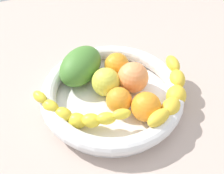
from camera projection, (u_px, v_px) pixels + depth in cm
name	position (u px, v px, depth cm)	size (l,w,h in cm)	color
kitchen_counter	(112.00, 105.00, 57.74)	(120.00, 120.00, 3.00)	#B9A397
fruit_bowl	(112.00, 93.00, 54.86)	(31.27, 31.27, 4.90)	white
banana_draped_left	(78.00, 114.00, 48.54)	(13.80, 17.40, 5.02)	yellow
banana_draped_right	(173.00, 92.00, 52.42)	(17.51, 15.70, 5.22)	yellow
orange_front	(119.00, 100.00, 51.14)	(5.46, 5.46, 5.46)	orange
orange_mid_left	(146.00, 107.00, 49.49)	(6.11, 6.11, 6.11)	orange
orange_mid_right	(117.00, 65.00, 58.51)	(6.00, 6.00, 6.00)	orange
apple_yellow	(106.00, 82.00, 54.30)	(6.34, 6.34, 6.34)	#D4D245
peach_blush	(133.00, 77.00, 54.86)	(6.96, 6.96, 6.96)	#F99657
mango_green	(81.00, 66.00, 57.36)	(12.70, 8.36, 7.35)	#488031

